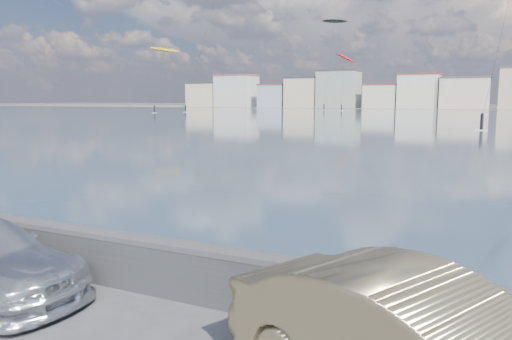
{
  "coord_description": "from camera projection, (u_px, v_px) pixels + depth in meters",
  "views": [
    {
      "loc": [
        5.06,
        -4.36,
        3.53
      ],
      "look_at": [
        1.0,
        4.0,
        2.2
      ],
      "focal_mm": 35.0,
      "sensor_mm": 36.0,
      "label": 1
    }
  ],
  "objects": [
    {
      "name": "kitesurfer_9",
      "position": [
        334.0,
        22.0,
        157.47
      ],
      "size": [
        9.55,
        9.65,
        29.02
      ],
      "color": "black",
      "rests_on": "ground"
    },
    {
      "name": "seawall",
      "position": [
        174.0,
        266.0,
        8.89
      ],
      "size": [
        400.0,
        0.36,
        1.08
      ],
      "color": "#28282B",
      "rests_on": "ground"
    },
    {
      "name": "bay_water",
      "position": [
        467.0,
        119.0,
        88.07
      ],
      "size": [
        500.0,
        177.0,
        0.0
      ],
      "primitive_type": "cube",
      "color": "#2F4154",
      "rests_on": "ground"
    },
    {
      "name": "far_buildings",
      "position": [
        488.0,
        91.0,
        170.83
      ],
      "size": [
        240.79,
        13.26,
        14.6
      ],
      "color": "beige",
      "rests_on": "ground"
    },
    {
      "name": "kitesurfer_13",
      "position": [
        344.0,
        59.0,
        157.72
      ],
      "size": [
        7.54,
        13.53,
        18.75
      ],
      "color": "red",
      "rests_on": "ground"
    },
    {
      "name": "kitesurfer_11",
      "position": [
        164.0,
        51.0,
        133.19
      ],
      "size": [
        9.44,
        11.04,
        17.8
      ],
      "color": "#BF8C19",
      "rests_on": "ground"
    },
    {
      "name": "far_shore_strip",
      "position": [
        484.0,
        108.0,
        184.72
      ],
      "size": [
        500.0,
        60.0,
        0.0
      ],
      "primitive_type": "cube",
      "color": "#4C473D",
      "rests_on": "ground"
    }
  ]
}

